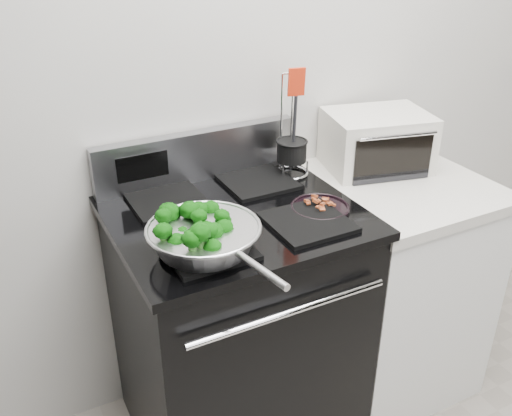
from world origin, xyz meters
TOP-DOWN VIEW (x-y plane):
  - back_wall at (0.00, 1.75)m, footprint 4.00×0.02m
  - gas_range at (-0.30, 1.41)m, footprint 0.79×0.69m
  - counter at (0.39, 1.41)m, footprint 0.62×0.68m
  - skillet at (-0.48, 1.24)m, footprint 0.33×0.52m
  - broccoli_pile at (-0.48, 1.24)m, footprint 0.26×0.26m
  - bacon_plate at (-0.04, 1.30)m, footprint 0.19×0.19m
  - utensil_holder at (0.02, 1.59)m, footprint 0.13×0.13m
  - toaster_oven at (0.38, 1.56)m, footprint 0.43×0.37m

SIDE VIEW (x-z plane):
  - counter at x=0.39m, z-range 0.00..0.92m
  - gas_range at x=-0.30m, z-range -0.08..1.05m
  - bacon_plate at x=-0.04m, z-range 0.95..0.99m
  - skillet at x=-0.48m, z-range 0.97..1.04m
  - utensil_holder at x=0.02m, z-range 0.82..1.22m
  - broccoli_pile at x=-0.48m, z-range 0.98..1.07m
  - toaster_oven at x=0.38m, z-range 0.92..1.14m
  - back_wall at x=0.00m, z-range 0.00..2.70m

